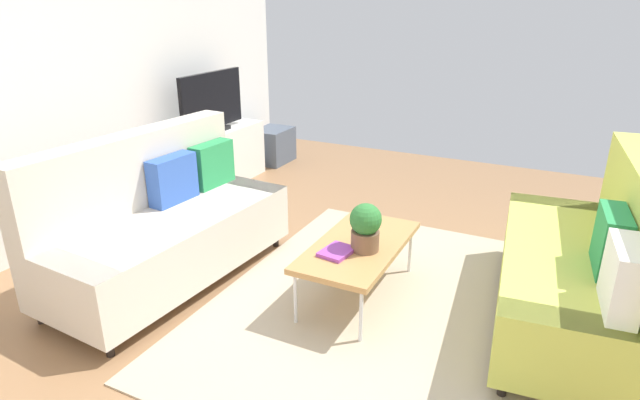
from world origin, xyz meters
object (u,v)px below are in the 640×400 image
object	(u,v)px
couch_green	(586,266)
table_book_0	(337,252)
storage_trunk	(273,145)
couch_beige	(163,223)
tv_console	(215,159)
coffee_table	(358,247)
bottle_0	(203,126)
vase_1	(186,132)
potted_plant	(366,226)
tv	(212,103)
vase_0	(172,133)

from	to	relation	value
couch_green	table_book_0	bearing A→B (deg)	102.71
storage_trunk	couch_beige	bearing A→B (deg)	-164.01
couch_beige	tv_console	size ratio (longest dim) A/B	1.40
coffee_table	bottle_0	world-z (taller)	bottle_0
vase_1	bottle_0	size ratio (longest dim) A/B	0.69
couch_beige	vase_1	xyz separation A→B (m)	(1.49, 1.00, 0.26)
coffee_table	potted_plant	distance (m)	0.22
table_book_0	tv_console	bearing A→B (deg)	53.61
couch_green	tv_console	bearing A→B (deg)	66.87
couch_green	table_book_0	size ratio (longest dim) A/B	8.22
tv	bottle_0	xyz separation A→B (m)	(-0.21, -0.02, -0.21)
storage_trunk	potted_plant	world-z (taller)	potted_plant
couch_beige	bottle_0	bearing A→B (deg)	-147.28
couch_green	tv	bearing A→B (deg)	66.78
potted_plant	vase_0	world-z (taller)	vase_0
potted_plant	tv	bearing A→B (deg)	57.29
storage_trunk	bottle_0	world-z (taller)	bottle_0
coffee_table	vase_1	size ratio (longest dim) A/B	7.88
potted_plant	vase_0	xyz separation A→B (m)	(0.98, 2.49, 0.15)
tv	vase_0	bearing A→B (deg)	173.12
tv_console	table_book_0	size ratio (longest dim) A/B	5.83
storage_trunk	potted_plant	distance (m)	3.56
bottle_0	potted_plant	bearing A→B (deg)	-119.23
coffee_table	storage_trunk	world-z (taller)	storage_trunk
coffee_table	tv_console	distance (m)	2.80
table_book_0	vase_0	distance (m)	2.62
tv	storage_trunk	bearing A→B (deg)	-4.16
tv	table_book_0	size ratio (longest dim) A/B	4.17
couch_green	table_book_0	world-z (taller)	couch_green
table_book_0	couch_beige	bearing A→B (deg)	97.34
tv_console	couch_green	bearing A→B (deg)	-107.56
vase_1	table_book_0	bearing A→B (deg)	-119.22
table_book_0	vase_0	bearing A→B (deg)	64.62
potted_plant	table_book_0	world-z (taller)	potted_plant
tv	tv_console	bearing A→B (deg)	90.00
couch_beige	storage_trunk	xyz separation A→B (m)	(2.97, 0.85, -0.23)
vase_1	bottle_0	distance (m)	0.19
storage_trunk	bottle_0	xyz separation A→B (m)	(-1.31, 0.06, 0.52)
tv_console	coffee_table	bearing A→B (deg)	-122.15
couch_green	tv	distance (m)	3.99
couch_green	coffee_table	world-z (taller)	couch_green
tv	vase_1	distance (m)	0.46
tv_console	storage_trunk	xyz separation A→B (m)	(1.10, -0.10, -0.10)
coffee_table	tv	size ratio (longest dim) A/B	1.10
bottle_0	coffee_table	bearing A→B (deg)	-118.75
potted_plant	vase_1	bearing A→B (deg)	64.74
table_book_0	bottle_0	size ratio (longest dim) A/B	1.19
couch_green	coffee_table	xyz separation A→B (m)	(-0.29, 1.42, -0.05)
coffee_table	storage_trunk	distance (m)	3.45
couch_beige	coffee_table	world-z (taller)	couch_beige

